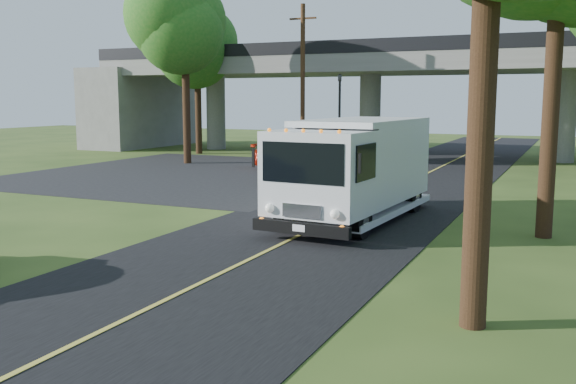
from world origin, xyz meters
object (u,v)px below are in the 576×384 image
Objects in this scene: tree_left_far at (198,43)px; red_sedan at (297,157)px; tree_left_lot at (186,25)px; utility_pole at (303,84)px; pedestrian at (264,166)px; step_van at (354,167)px; traffic_signal at (340,109)px.

tree_left_far is 2.04× the size of red_sedan.
utility_pole is at bearing 18.97° from tree_left_lot.
red_sedan is 5.58m from pedestrian.
pedestrian is (0.79, -5.52, 0.11)m from red_sedan.
tree_left_lot is 6.44× the size of pedestrian.
red_sedan is 2.97× the size of pedestrian.
step_van is 4.71× the size of pedestrian.
utility_pole is at bearing -22.43° from tree_left_far.
step_van is at bearing -47.08° from tree_left_far.
tree_left_lot is (-6.29, -2.16, 3.31)m from utility_pole.
traffic_signal is 3.19× the size of pedestrian.
traffic_signal is 10.52m from pedestrian.
tree_left_lot is at bearing -151.89° from traffic_signal.
tree_left_far reaches higher than red_sedan.
traffic_signal is 10.01m from tree_left_lot.
tree_left_lot is at bearing -161.03° from utility_pole.
tree_left_lot is 20.25m from step_van.
tree_left_lot is at bearing 142.20° from step_van.
tree_left_lot is 10.17m from red_sedan.
tree_left_lot is 2.17× the size of red_sedan.
traffic_signal reaches higher than step_van.
tree_left_lot reaches higher than traffic_signal.
pedestrian is at bearing -37.39° from tree_left_lot.
pedestrian is (10.95, -12.08, -6.63)m from tree_left_far.
pedestrian is at bearing -78.63° from utility_pole.
tree_left_far is (-10.79, 1.84, 4.25)m from traffic_signal.
tree_left_far is 6.06× the size of pedestrian.
tree_left_lot is 1.06× the size of tree_left_far.
utility_pole reaches higher than pedestrian.
traffic_signal is at bearing -9.65° from tree_left_far.
pedestrian is at bearing -166.25° from red_sedan.
tree_left_far is at bearing 170.35° from traffic_signal.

